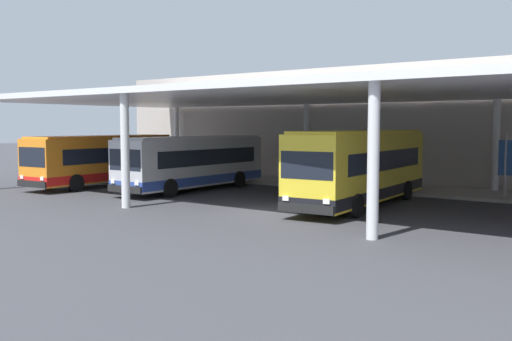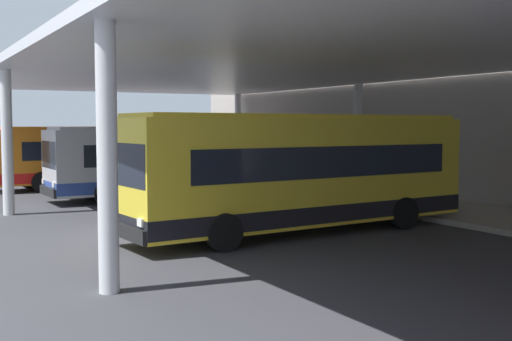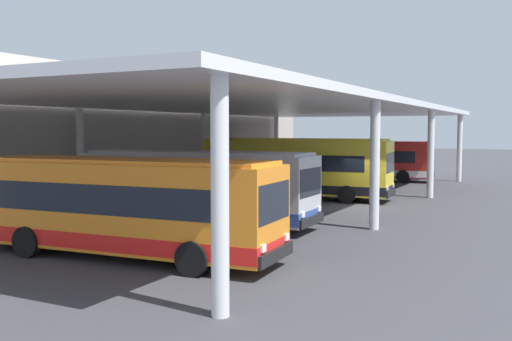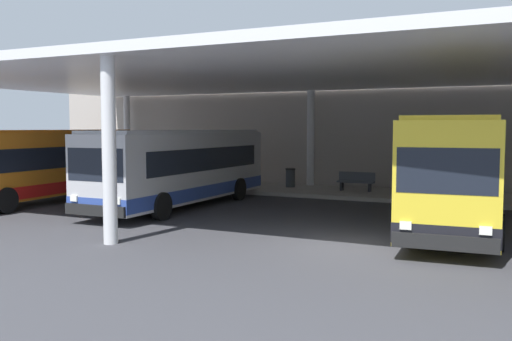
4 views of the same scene
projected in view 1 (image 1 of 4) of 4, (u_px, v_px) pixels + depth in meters
The scene contains 10 objects.
ground_plane at pixel (266, 213), 24.79m from camera, with size 200.00×200.00×0.00m, color #3D3D42.
platform_kerb at pixel (379, 187), 34.21m from camera, with size 42.00×4.50×0.18m, color #A39E93.
station_building_facade at pixel (401, 125), 36.52m from camera, with size 48.00×1.60×7.72m, color #ADA399.
canopy_shelter at pixel (329, 96), 28.78m from camera, with size 40.00×17.00×5.55m.
bus_nearest_bay at pixel (103, 159), 36.07m from camera, with size 3.19×10.67×3.17m.
bus_second_bay at pixel (193, 162), 33.39m from camera, with size 2.87×10.58×3.17m.
bus_middle_bay at pixel (361, 167), 27.02m from camera, with size 3.24×11.47×3.57m.
bench_waiting at pixel (333, 175), 36.09m from camera, with size 1.80×0.45×0.92m.
trash_bin at pixel (288, 172), 38.42m from camera, with size 0.52×0.52×0.98m.
banner_sign at pixel (506, 161), 29.11m from camera, with size 0.70×0.12×3.20m.
Camera 1 is at (14.24, -20.02, 3.82)m, focal length 40.02 mm.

